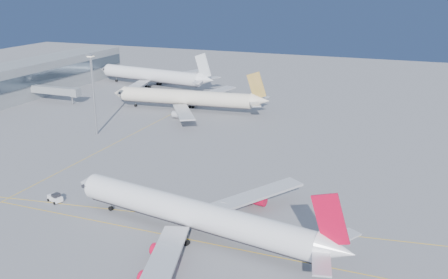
# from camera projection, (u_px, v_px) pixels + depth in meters

# --- Properties ---
(ground) EXTENTS (500.00, 500.00, 0.00)m
(ground) POSITION_uv_depth(u_px,v_px,m) (182.00, 205.00, 114.93)
(ground) COLOR slate
(ground) RESTS_ON ground
(terminal) EXTENTS (18.40, 110.00, 15.00)m
(terminal) POSITION_uv_depth(u_px,v_px,m) (37.00, 77.00, 228.11)
(terminal) COLOR gray
(terminal) RESTS_ON ground
(jet_bridge) EXTENTS (23.60, 3.60, 6.90)m
(jet_bridge) POSITION_uv_depth(u_px,v_px,m) (58.00, 91.00, 209.68)
(jet_bridge) COLOR gray
(jet_bridge) RESTS_ON ground
(taxiway_lines) EXTENTS (118.86, 140.00, 0.02)m
(taxiway_lines) POSITION_uv_depth(u_px,v_px,m) (140.00, 186.00, 125.68)
(taxiway_lines) COLOR #EEB30D
(taxiway_lines) RESTS_ON ground
(airliner_virgin) EXTENTS (64.47, 57.31, 15.95)m
(airliner_virgin) POSITION_uv_depth(u_px,v_px,m) (197.00, 215.00, 99.20)
(airliner_virgin) COLOR white
(airliner_virgin) RESTS_ON ground
(airliner_etihad) EXTENTS (65.14, 59.86, 16.99)m
(airliner_etihad) POSITION_uv_depth(u_px,v_px,m) (189.00, 98.00, 197.08)
(airliner_etihad) COLOR beige
(airliner_etihad) RESTS_ON ground
(airliner_third) EXTENTS (68.29, 62.37, 18.35)m
(airliner_third) POSITION_uv_depth(u_px,v_px,m) (154.00, 75.00, 241.90)
(airliner_third) COLOR white
(airliner_third) RESTS_ON ground
(pushback_tug) EXTENTS (4.25, 3.36, 2.15)m
(pushback_tug) POSITION_uv_depth(u_px,v_px,m) (55.00, 198.00, 116.32)
(pushback_tug) COLOR white
(pushback_tug) RESTS_ON ground
(light_mast) EXTENTS (2.32, 2.32, 26.88)m
(light_mast) POSITION_uv_depth(u_px,v_px,m) (93.00, 88.00, 163.15)
(light_mast) COLOR gray
(light_mast) RESTS_ON ground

